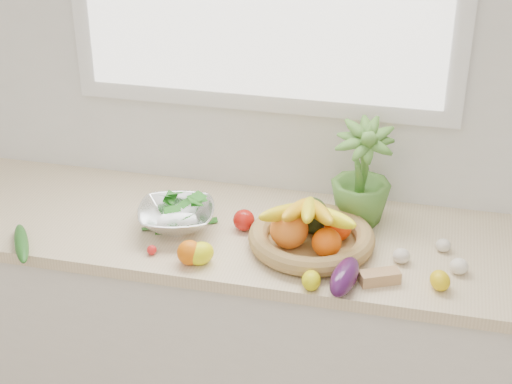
% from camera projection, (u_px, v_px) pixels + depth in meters
% --- Properties ---
extents(back_wall, '(4.50, 0.02, 2.70)m').
position_uv_depth(back_wall, '(264.00, 66.00, 2.58)').
color(back_wall, white).
rests_on(back_wall, ground).
extents(counter_cabinet, '(2.20, 0.58, 0.86)m').
position_uv_depth(counter_cabinet, '(243.00, 344.00, 2.75)').
color(counter_cabinet, silver).
rests_on(counter_cabinet, ground).
extents(countertop, '(2.24, 0.62, 0.04)m').
position_uv_depth(countertop, '(242.00, 234.00, 2.54)').
color(countertop, beige).
rests_on(countertop, counter_cabinet).
extents(orange_loose, '(0.09, 0.09, 0.08)m').
position_uv_depth(orange_loose, '(190.00, 253.00, 2.33)').
color(orange_loose, orange).
rests_on(orange_loose, countertop).
extents(lemon_a, '(0.06, 0.08, 0.05)m').
position_uv_depth(lemon_a, '(311.00, 280.00, 2.22)').
color(lemon_a, '#D8D20B').
rests_on(lemon_a, countertop).
extents(lemon_b, '(0.11, 0.11, 0.07)m').
position_uv_depth(lemon_b, '(200.00, 253.00, 2.33)').
color(lemon_b, '#ECF00D').
rests_on(lemon_b, countertop).
extents(lemon_c, '(0.08, 0.09, 0.06)m').
position_uv_depth(lemon_c, '(440.00, 280.00, 2.22)').
color(lemon_c, yellow).
rests_on(lemon_c, countertop).
extents(apple, '(0.07, 0.07, 0.07)m').
position_uv_depth(apple, '(244.00, 220.00, 2.51)').
color(apple, '#B0140E').
rests_on(apple, countertop).
extents(ginger, '(0.12, 0.09, 0.04)m').
position_uv_depth(ginger, '(380.00, 277.00, 2.25)').
color(ginger, tan).
rests_on(ginger, countertop).
extents(garlic_a, '(0.06, 0.06, 0.04)m').
position_uv_depth(garlic_a, '(401.00, 256.00, 2.34)').
color(garlic_a, silver).
rests_on(garlic_a, countertop).
extents(garlic_b, '(0.06, 0.06, 0.04)m').
position_uv_depth(garlic_b, '(443.00, 245.00, 2.40)').
color(garlic_b, beige).
rests_on(garlic_b, countertop).
extents(garlic_c, '(0.06, 0.06, 0.05)m').
position_uv_depth(garlic_c, '(459.00, 266.00, 2.29)').
color(garlic_c, silver).
rests_on(garlic_c, countertop).
extents(eggplant, '(0.10, 0.19, 0.07)m').
position_uv_depth(eggplant, '(345.00, 277.00, 2.22)').
color(eggplant, '#38103E').
rests_on(eggplant, countertop).
extents(cucumber, '(0.16, 0.22, 0.04)m').
position_uv_depth(cucumber, '(21.00, 243.00, 2.41)').
color(cucumber, '#195519').
rests_on(cucumber, countertop).
extents(radish, '(0.03, 0.03, 0.03)m').
position_uv_depth(radish, '(152.00, 250.00, 2.39)').
color(radish, red).
rests_on(radish, countertop).
extents(potted_herb, '(0.22, 0.22, 0.35)m').
position_uv_depth(potted_herb, '(362.00, 173.00, 2.50)').
color(potted_herb, '#4A7F2E').
rests_on(potted_herb, countertop).
extents(fruit_basket, '(0.44, 0.44, 0.19)m').
position_uv_depth(fruit_basket, '(311.00, 232.00, 2.41)').
color(fruit_basket, tan).
rests_on(fruit_basket, countertop).
extents(colander_with_spinach, '(0.30, 0.30, 0.13)m').
position_uv_depth(colander_with_spinach, '(176.00, 212.00, 2.49)').
color(colander_with_spinach, white).
rests_on(colander_with_spinach, countertop).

